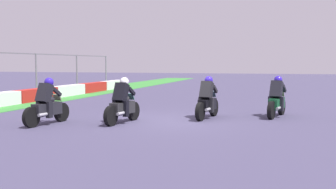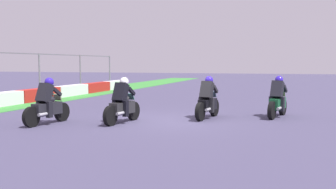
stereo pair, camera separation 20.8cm
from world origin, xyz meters
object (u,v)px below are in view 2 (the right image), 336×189
rider_lane_a (278,100)px  rider_lane_d (47,105)px  rider_lane_b (208,101)px  rider_lane_c (122,104)px

rider_lane_a → rider_lane_d: same height
rider_lane_a → rider_lane_b: size_ratio=0.99×
rider_lane_a → rider_lane_d: (-3.87, 7.09, 0.00)m
rider_lane_b → rider_lane_d: (-2.79, 4.72, 0.00)m
rider_lane_c → rider_lane_d: bearing=122.3°
rider_lane_a → rider_lane_c: bearing=135.1°
rider_lane_b → rider_lane_a: bearing=-55.9°
rider_lane_b → rider_lane_d: size_ratio=1.00×
rider_lane_a → rider_lane_c: same height
rider_lane_a → rider_lane_c: 5.68m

